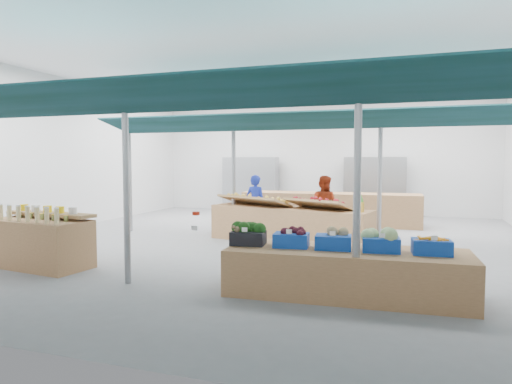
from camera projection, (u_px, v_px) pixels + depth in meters
floor at (266, 243)px, 10.59m from camera, size 13.00×13.00×0.00m
hall at (283, 132)px, 11.76m from camera, size 13.00×13.00×13.00m
pole_grid at (276, 166)px, 8.57m from camera, size 10.00×4.60×3.00m
awnings at (276, 114)px, 8.50m from camera, size 9.50×7.08×0.30m
back_shelving_left at (251, 185)px, 16.99m from camera, size 2.00×0.50×2.00m
back_shelving_right at (375, 187)px, 15.54m from camera, size 2.00×0.50×2.00m
bottle_shelf at (41, 241)px, 8.20m from camera, size 2.02×1.35×1.13m
veg_counter at (346, 273)px, 6.45m from camera, size 3.42×1.30×0.65m
fruit_counter at (289, 225)px, 10.62m from camera, size 3.94×1.72×0.82m
far_counter at (330, 209)px, 13.64m from camera, size 5.26×1.22×0.94m
crate_stack at (352, 269)px, 6.69m from camera, size 0.59×0.47×0.63m
vendor_left at (256, 204)px, 12.02m from camera, size 0.63×0.48×1.53m
vendor_right at (323, 206)px, 11.44m from camera, size 0.85×0.73×1.53m
crate_broccoli at (248, 234)px, 6.81m from camera, size 0.53×0.43×0.35m
crate_beets at (291, 238)px, 6.63m from camera, size 0.53×0.43×0.29m
crate_celeriac at (333, 239)px, 6.47m from camera, size 0.53×0.43×0.31m
crate_cabbage at (381, 240)px, 6.29m from camera, size 0.53×0.43×0.35m
crate_carrots at (432, 246)px, 6.12m from camera, size 0.53×0.43×0.29m
sparrow at (236, 229)px, 6.73m from camera, size 0.12×0.09×0.11m
pole_ribbon at (196, 215)px, 7.00m from camera, size 0.12×0.12×0.28m
apple_heap_yellow at (254, 199)px, 10.97m from camera, size 2.02×1.43×0.27m
apple_heap_red at (319, 202)px, 10.10m from camera, size 1.66×1.27×0.27m
pineapple at (361, 204)px, 9.60m from camera, size 0.14×0.14×0.39m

